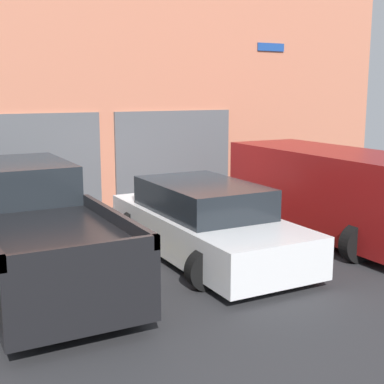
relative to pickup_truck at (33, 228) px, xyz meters
The scene contains 8 objects.
ground_plane 3.36m from the pickup_truck, 24.96° to the left, with size 28.00×28.00×0.00m, color #2D2D30.
shophouse_building 5.91m from the pickup_truck, 57.68° to the left, with size 17.18×0.68×5.89m.
pickup_truck is the anchor object (origin of this frame).
sedan_white 2.98m from the pickup_truck, ahead, with size 2.22×4.63×1.34m.
sedan_side 5.92m from the pickup_truck, ahead, with size 2.24×4.94×1.77m.
parking_stripe_left 1.71m from the pickup_truck, 11.14° to the right, with size 0.12×2.20×0.01m, color gold.
parking_stripe_centre 4.52m from the pickup_truck, ahead, with size 0.12×2.20×0.01m, color gold.
parking_stripe_right 7.44m from the pickup_truck, ahead, with size 0.12×2.20×0.01m, color gold.
Camera 1 is at (-4.56, -9.76, 2.95)m, focal length 50.00 mm.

